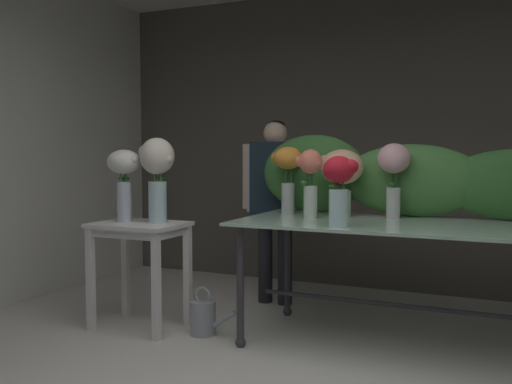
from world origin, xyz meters
The scene contains 15 objects.
ground_plane centered at (0.00, 1.63, 0.00)m, with size 7.41×7.41×0.00m, color silver.
wall_back centered at (0.00, 3.26, 1.40)m, with size 5.70×0.12×2.80m, color #5B564C.
wall_left centered at (-2.85, 1.63, 1.40)m, with size 0.12×3.38×2.80m, color silver.
display_table_glass centered at (0.37, 1.61, 0.72)m, with size 2.08×1.03×0.84m.
side_table_white centered at (-1.43, 1.26, 0.65)m, with size 0.64×0.49×0.77m.
florist centered at (-0.80, 2.32, 0.95)m, with size 0.60×0.24×1.55m.
foliage_backdrop centered at (0.37, 2.00, 1.09)m, with size 2.31×0.26×0.58m.
vase_sunset_ranunculus centered at (-0.48, 1.80, 1.16)m, with size 0.24×0.22×0.49m.
vase_coral_snapdragons centered at (-0.22, 1.57, 1.12)m, with size 0.19×0.17×0.47m.
vase_blush_peonies centered at (0.29, 1.81, 1.17)m, with size 0.22×0.22×0.52m.
vase_peach_roses centered at (-0.07, 1.80, 1.14)m, with size 0.33×0.30×0.47m.
vase_crimson_stock centered at (0.08, 1.24, 1.08)m, with size 0.22×0.19×0.43m.
vase_white_roses_tall centered at (-1.55, 1.26, 1.12)m, with size 0.26×0.24×0.53m.
vase_cream_lisianthus_tall centered at (-1.30, 1.31, 1.16)m, with size 0.27×0.25×0.61m.
watering_can centered at (-0.92, 1.31, 0.13)m, with size 0.35×0.18×0.34m.
Camera 1 is at (1.14, -2.26, 1.30)m, focal length 41.71 mm.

